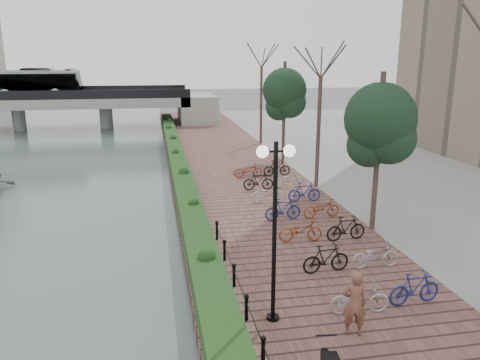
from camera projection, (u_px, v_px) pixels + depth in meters
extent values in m
cube|color=brown|center=(242.00, 187.00, 27.20)|extent=(8.00, 75.00, 0.50)
cube|color=#163513|center=(180.00, 170.00, 28.84)|extent=(1.10, 56.00, 0.60)
cylinder|color=black|center=(263.00, 352.00, 10.89)|extent=(0.10, 0.10, 0.70)
cylinder|color=black|center=(246.00, 309.00, 12.79)|extent=(0.10, 0.10, 0.70)
cylinder|color=black|center=(234.00, 276.00, 14.70)|extent=(0.10, 0.10, 0.70)
cylinder|color=black|center=(225.00, 251.00, 16.60)|extent=(0.10, 0.10, 0.70)
cylinder|color=black|center=(217.00, 231.00, 18.50)|extent=(0.10, 0.10, 0.70)
cylinder|color=black|center=(274.00, 235.00, 12.31)|extent=(0.12, 0.12, 4.98)
cylinder|color=black|center=(276.00, 151.00, 11.75)|extent=(0.70, 0.06, 0.06)
sphere|color=white|center=(262.00, 152.00, 11.68)|extent=(0.32, 0.32, 0.32)
sphere|color=white|center=(289.00, 151.00, 11.81)|extent=(0.32, 0.32, 0.32)
imported|color=brown|center=(354.00, 303.00, 12.01)|extent=(0.73, 0.57, 1.78)
imported|color=#AFAEB3|center=(357.00, 296.00, 13.26)|extent=(0.60, 1.71, 0.90)
imported|color=black|center=(325.00, 257.00, 15.72)|extent=(0.47, 1.66, 1.00)
imported|color=#923915|center=(301.00, 232.00, 18.21)|extent=(0.60, 1.71, 0.90)
imported|color=navy|center=(283.00, 210.00, 20.67)|extent=(0.47, 1.66, 1.00)
imported|color=#AFAEB3|center=(269.00, 194.00, 23.15)|extent=(0.60, 1.71, 0.90)
imported|color=black|center=(258.00, 180.00, 25.62)|extent=(0.47, 1.66, 1.00)
imported|color=#923915|center=(248.00, 170.00, 28.10)|extent=(0.60, 1.72, 0.90)
imported|color=navy|center=(416.00, 289.00, 13.56)|extent=(0.47, 1.66, 1.00)
imported|color=#AFAEB3|center=(375.00, 255.00, 16.05)|extent=(0.60, 1.71, 0.90)
imported|color=black|center=(345.00, 227.00, 18.51)|extent=(0.47, 1.66, 1.00)
imported|color=#923915|center=(322.00, 208.00, 21.00)|extent=(0.60, 1.71, 0.90)
imported|color=navy|center=(304.00, 192.00, 23.46)|extent=(0.47, 1.66, 1.00)
imported|color=#AFAEB3|center=(289.00, 180.00, 25.94)|extent=(0.60, 1.72, 0.90)
imported|color=black|center=(277.00, 168.00, 28.41)|extent=(0.47, 1.66, 1.00)
cube|color=gray|center=(17.00, 102.00, 49.33)|extent=(36.00, 8.00, 1.00)
cube|color=black|center=(5.00, 96.00, 45.38)|extent=(36.00, 0.15, 0.90)
cube|color=black|center=(25.00, 90.00, 52.80)|extent=(36.00, 0.15, 0.90)
cylinder|color=gray|center=(19.00, 119.00, 49.77)|extent=(1.40, 1.40, 2.50)
cylinder|color=gray|center=(106.00, 117.00, 51.35)|extent=(1.40, 1.40, 2.50)
imported|color=silver|center=(28.00, 83.00, 49.05)|extent=(2.52, 10.77, 3.00)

